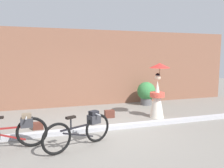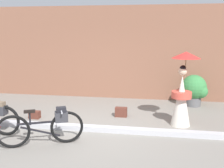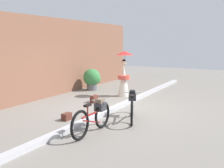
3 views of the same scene
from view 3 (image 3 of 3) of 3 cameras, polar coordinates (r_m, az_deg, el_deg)
ground_plane at (r=8.83m, az=0.85°, el=-5.41°), size 30.00×30.00×0.00m
building_wall at (r=10.64m, az=-15.84°, el=5.34°), size 14.00×0.40×3.17m
sidewalk_curb at (r=8.81m, az=0.85°, el=-5.03°), size 14.00×0.20×0.12m
bicycle_near_officer at (r=7.64m, az=4.33°, el=-4.52°), size 1.63×0.78×0.78m
bicycle_far_side at (r=6.51m, az=-3.97°, el=-6.93°), size 1.69×0.48×0.78m
person_with_parasol at (r=10.82m, az=2.57°, el=1.94°), size 0.69×0.69×1.84m
potted_plant_by_door at (r=12.27m, az=-4.23°, el=1.17°), size 0.80×0.78×0.99m
backpack_on_pavement at (r=7.71m, az=-9.65°, el=-6.86°), size 0.28×0.18×0.20m
backpack_spare at (r=9.80m, az=-3.81°, el=-3.17°), size 0.33×0.17×0.26m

